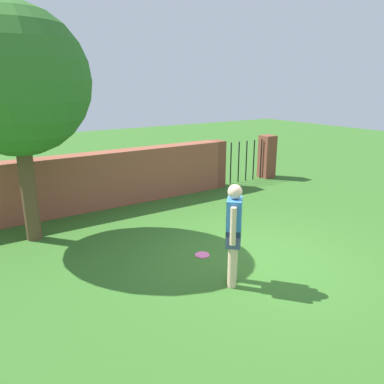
# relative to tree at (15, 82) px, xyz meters

# --- Properties ---
(ground_plane) EXTENTS (40.00, 40.00, 0.00)m
(ground_plane) POSITION_rel_tree_xyz_m (3.09, -3.20, -3.07)
(ground_plane) COLOR #336623
(brick_wall) EXTENTS (7.64, 0.50, 1.40)m
(brick_wall) POSITION_rel_tree_xyz_m (1.59, 1.20, -2.37)
(brick_wall) COLOR brown
(brick_wall) RESTS_ON ground
(tree) EXTENTS (2.73, 2.73, 4.45)m
(tree) POSITION_rel_tree_xyz_m (0.00, 0.00, 0.00)
(tree) COLOR brown
(tree) RESTS_ON ground
(person) EXTENTS (0.41, 0.42, 1.62)m
(person) POSITION_rel_tree_xyz_m (2.23, -3.60, -2.17)
(person) COLOR beige
(person) RESTS_ON ground
(fence_gate) EXTENTS (2.58, 0.44, 1.40)m
(fence_gate) POSITION_rel_tree_xyz_m (6.58, 1.20, -2.37)
(fence_gate) COLOR brown
(fence_gate) RESTS_ON ground
(frisbee_pink) EXTENTS (0.27, 0.27, 0.02)m
(frisbee_pink) POSITION_rel_tree_xyz_m (2.40, -2.53, -3.06)
(frisbee_pink) COLOR pink
(frisbee_pink) RESTS_ON ground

